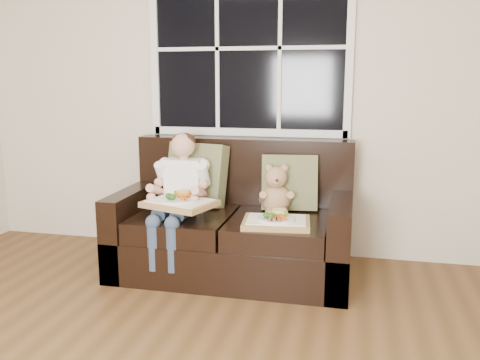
% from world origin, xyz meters
% --- Properties ---
extents(room_walls, '(4.52, 5.02, 2.71)m').
position_xyz_m(room_walls, '(0.00, 0.00, 1.59)').
color(room_walls, beige).
rests_on(room_walls, ground).
extents(window_back, '(1.62, 0.04, 1.37)m').
position_xyz_m(window_back, '(0.07, 2.48, 1.65)').
color(window_back, black).
rests_on(window_back, room_walls).
extents(loveseat, '(1.70, 0.92, 0.96)m').
position_xyz_m(loveseat, '(0.07, 2.02, 0.31)').
color(loveseat, black).
rests_on(loveseat, ground).
extents(pillow_left, '(0.52, 0.33, 0.49)m').
position_xyz_m(pillow_left, '(-0.27, 2.17, 0.69)').
color(pillow_left, olive).
rests_on(pillow_left, loveseat).
extents(pillow_right, '(0.43, 0.25, 0.42)m').
position_xyz_m(pillow_right, '(0.45, 2.17, 0.66)').
color(pillow_right, olive).
rests_on(pillow_right, loveseat).
extents(child, '(0.39, 0.60, 0.89)m').
position_xyz_m(child, '(-0.31, 1.90, 0.65)').
color(child, white).
rests_on(child, loveseat).
extents(teddy_bear, '(0.25, 0.30, 0.38)m').
position_xyz_m(teddy_bear, '(0.37, 2.04, 0.60)').
color(teddy_bear, tan).
rests_on(teddy_bear, loveseat).
extents(tray_left, '(0.54, 0.47, 0.10)m').
position_xyz_m(tray_left, '(-0.25, 1.72, 0.58)').
color(tray_left, '#A8854C').
rests_on(tray_left, child).
extents(tray_right, '(0.48, 0.38, 0.10)m').
position_xyz_m(tray_right, '(0.43, 1.73, 0.48)').
color(tray_right, '#A8854C').
rests_on(tray_right, loveseat).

